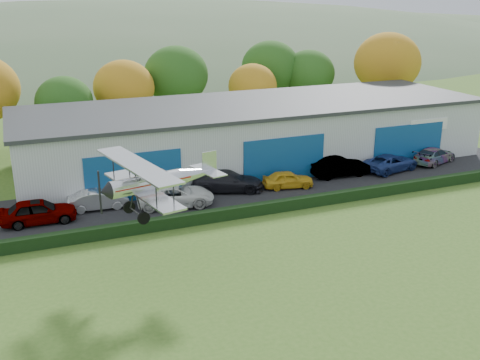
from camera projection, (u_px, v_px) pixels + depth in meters
name	position (u px, v px, depth m)	size (l,w,h in m)	color
ground	(406.00, 347.00, 24.16)	(300.00, 300.00, 0.00)	#3C601E
apron	(266.00, 187.00, 43.67)	(48.00, 9.00, 0.05)	black
hedge	(295.00, 203.00, 39.34)	(46.00, 0.60, 0.80)	black
hangar	(254.00, 132.00, 49.67)	(40.60, 12.60, 5.30)	#B2B7BC
tree_belt	(169.00, 81.00, 58.36)	(75.70, 13.22, 10.12)	#3D2614
distant_hills	(54.00, 100.00, 149.72)	(430.00, 196.00, 56.00)	#4C6642
car_0	(38.00, 211.00, 36.70)	(1.93, 4.79, 1.63)	gray
car_1	(98.00, 200.00, 39.12)	(1.45, 4.17, 1.37)	silver
car_2	(175.00, 195.00, 39.73)	(2.52, 5.46, 1.52)	silver
car_3	(227.00, 181.00, 42.65)	(2.22, 5.47, 1.59)	black
car_4	(288.00, 179.00, 43.39)	(1.57, 3.90, 1.33)	gold
car_5	(340.00, 166.00, 46.07)	(1.72, 4.93, 1.62)	gray
car_6	(391.00, 163.00, 47.49)	(2.34, 5.09, 1.41)	navy
car_7	(434.00, 155.00, 49.64)	(1.94, 4.78, 1.39)	gray
biplane	(156.00, 180.00, 29.45)	(6.90, 7.86, 2.92)	silver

